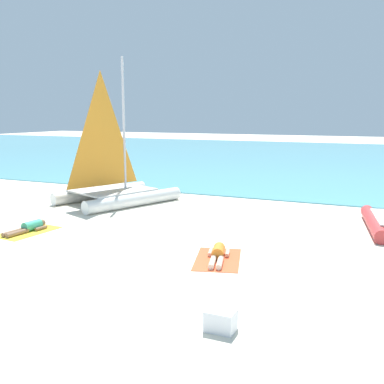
# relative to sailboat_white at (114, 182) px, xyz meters

# --- Properties ---
(ground_plane) EXTENTS (120.00, 120.00, 0.00)m
(ground_plane) POSITION_rel_sailboat_white_xyz_m (4.70, 2.61, -0.88)
(ground_plane) COLOR beige
(ocean_water) EXTENTS (120.00, 40.00, 0.05)m
(ocean_water) POSITION_rel_sailboat_white_xyz_m (4.70, 23.14, -0.85)
(ocean_water) COLOR #5BB2C1
(ocean_water) RESTS_ON ground
(sailboat_white) EXTENTS (4.31, 5.24, 5.88)m
(sailboat_white) POSITION_rel_sailboat_white_xyz_m (0.00, 0.00, 0.00)
(sailboat_white) COLOR white
(sailboat_white) RESTS_ON ground
(towel_left) EXTENTS (1.24, 1.98, 0.01)m
(towel_left) POSITION_rel_sailboat_white_xyz_m (0.17, -5.05, -0.87)
(towel_left) COLOR yellow
(towel_left) RESTS_ON ground
(sunbather_left) EXTENTS (0.57, 1.57, 0.30)m
(sunbather_left) POSITION_rel_sailboat_white_xyz_m (0.18, -4.99, -0.74)
(sunbather_left) COLOR #3FB28C
(sunbather_left) RESTS_ON towel_left
(towel_right) EXTENTS (1.59, 2.13, 0.01)m
(towel_right) POSITION_rel_sailboat_white_xyz_m (6.53, -5.16, -0.87)
(towel_right) COLOR #EA5933
(towel_right) RESTS_ON ground
(sunbather_right) EXTENTS (0.81, 1.55, 0.30)m
(sunbather_right) POSITION_rel_sailboat_white_xyz_m (6.52, -5.09, -0.74)
(sunbather_right) COLOR orange
(sunbather_right) RESTS_ON towel_right
(cooler_box) EXTENTS (0.50, 0.36, 0.36)m
(cooler_box) POSITION_rel_sailboat_white_xyz_m (7.94, -8.68, -0.70)
(cooler_box) COLOR white
(cooler_box) RESTS_ON ground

